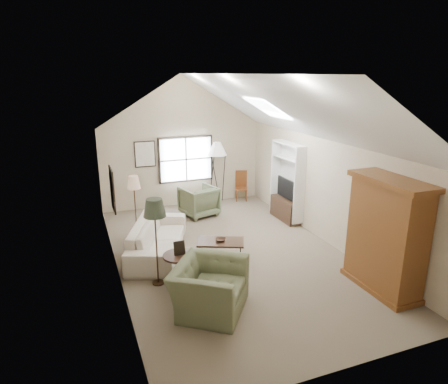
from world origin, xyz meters
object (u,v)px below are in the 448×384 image
object	(u,v)px
armoire	(386,235)
side_table	(180,270)
coffee_table	(221,252)
armchair_far	(199,201)
armchair_near	(209,287)
side_chair	(241,186)
sofa	(158,238)

from	to	relation	value
armoire	side_table	size ratio (longest dim) A/B	3.40
armoire	side_table	distance (m)	3.98
armoire	coffee_table	xyz separation A→B (m)	(-2.52, 2.12, -0.84)
coffee_table	side_table	world-z (taller)	side_table
armchair_far	armchair_near	bearing A→B (deg)	59.57
armoire	armchair_far	bearing A→B (deg)	111.35
side_chair	coffee_table	bearing A→B (deg)	-98.90
coffee_table	armoire	bearing A→B (deg)	-40.16
armoire	armchair_near	world-z (taller)	armoire
sofa	coffee_table	xyz separation A→B (m)	(1.18, -0.99, -0.12)
side_table	armchair_near	bearing A→B (deg)	-75.51
side_chair	sofa	bearing A→B (deg)	-118.45
armchair_far	side_chair	xyz separation A→B (m)	(1.73, 0.89, 0.05)
armchair_near	side_table	size ratio (longest dim) A/B	2.04
armchair_near	armchair_far	distance (m)	4.89
sofa	side_chair	xyz separation A→B (m)	(3.39, 2.99, 0.10)
coffee_table	armchair_far	bearing A→B (deg)	81.20
side_chair	side_table	bearing A→B (deg)	-105.49
sofa	armoire	bearing A→B (deg)	-108.30
armchair_far	coffee_table	bearing A→B (deg)	66.16
coffee_table	side_chair	bearing A→B (deg)	60.97
sofa	side_chair	size ratio (longest dim) A/B	2.68
coffee_table	side_chair	world-z (taller)	side_chair
sofa	armchair_near	world-z (taller)	armchair_near
armchair_near	coffee_table	xyz separation A→B (m)	(0.82, 1.62, -0.17)
armoire	coffee_table	size ratio (longest dim) A/B	2.20
armoire	sofa	size ratio (longest dim) A/B	0.85
sofa	armchair_far	xyz separation A→B (m)	(1.66, 2.10, 0.06)
armchair_far	armoire	bearing A→B (deg)	96.30
armchair_near	side_table	xyz separation A→B (m)	(-0.26, 1.01, -0.11)
armchair_near	side_table	bearing A→B (deg)	50.55
coffee_table	armchair_near	bearing A→B (deg)	-116.76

